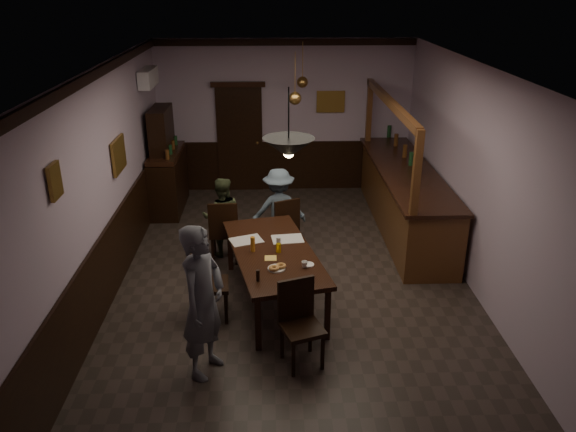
{
  "coord_description": "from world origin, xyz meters",
  "views": [
    {
      "loc": [
        -0.3,
        -6.98,
        4.02
      ],
      "look_at": [
        -0.08,
        -0.21,
        1.15
      ],
      "focal_mm": 35.0,
      "sensor_mm": 36.0,
      "label": 1
    }
  ],
  "objects_px": {
    "chair_far_right": "(284,224)",
    "person_standing": "(203,302)",
    "dining_table": "(273,255)",
    "soda_can": "(279,248)",
    "chair_far_left": "(224,229)",
    "pendant_brass_far": "(302,82)",
    "coffee_cup": "(305,264)",
    "pendant_brass_mid": "(295,98)",
    "pendant_iron": "(289,148)",
    "chair_side": "(204,280)",
    "person_seated_left": "(222,217)",
    "sideboard": "(167,170)",
    "person_seated_right": "(279,209)",
    "chair_near": "(299,319)",
    "bar_counter": "(404,197)"
  },
  "relations": [
    {
      "from": "chair_far_right",
      "to": "person_standing",
      "type": "xyz_separation_m",
      "value": [
        -0.93,
        -2.79,
        0.35
      ]
    },
    {
      "from": "dining_table",
      "to": "soda_can",
      "type": "bearing_deg",
      "value": -36.57
    },
    {
      "from": "chair_far_left",
      "to": "pendant_brass_far",
      "type": "distance_m",
      "value": 3.33
    },
    {
      "from": "coffee_cup",
      "to": "pendant_brass_mid",
      "type": "bearing_deg",
      "value": 77.52
    },
    {
      "from": "chair_far_right",
      "to": "pendant_iron",
      "type": "height_order",
      "value": "pendant_iron"
    },
    {
      "from": "chair_side",
      "to": "person_seated_left",
      "type": "distance_m",
      "value": 1.8
    },
    {
      "from": "pendant_brass_mid",
      "to": "person_standing",
      "type": "bearing_deg",
      "value": -107.22
    },
    {
      "from": "sideboard",
      "to": "person_seated_left",
      "type": "bearing_deg",
      "value": -59.35
    },
    {
      "from": "chair_far_left",
      "to": "coffee_cup",
      "type": "distance_m",
      "value": 1.99
    },
    {
      "from": "chair_far_left",
      "to": "pendant_iron",
      "type": "bearing_deg",
      "value": 113.92
    },
    {
      "from": "chair_far_left",
      "to": "pendant_brass_far",
      "type": "height_order",
      "value": "pendant_brass_far"
    },
    {
      "from": "soda_can",
      "to": "pendant_brass_mid",
      "type": "relative_size",
      "value": 0.15
    },
    {
      "from": "chair_far_right",
      "to": "person_seated_right",
      "type": "bearing_deg",
      "value": -98.4
    },
    {
      "from": "chair_far_left",
      "to": "chair_side",
      "type": "bearing_deg",
      "value": 83.5
    },
    {
      "from": "chair_far_left",
      "to": "person_standing",
      "type": "xyz_separation_m",
      "value": [
        -0.02,
        -2.59,
        0.32
      ]
    },
    {
      "from": "chair_far_right",
      "to": "pendant_brass_far",
      "type": "xyz_separation_m",
      "value": [
        0.4,
        2.32,
        1.77
      ]
    },
    {
      "from": "dining_table",
      "to": "pendant_brass_far",
      "type": "xyz_separation_m",
      "value": [
        0.58,
        3.66,
        1.61
      ]
    },
    {
      "from": "chair_far_right",
      "to": "pendant_brass_mid",
      "type": "bearing_deg",
      "value": -127.38
    },
    {
      "from": "dining_table",
      "to": "coffee_cup",
      "type": "relative_size",
      "value": 29.56
    },
    {
      "from": "chair_near",
      "to": "pendant_iron",
      "type": "relative_size",
      "value": 1.31
    },
    {
      "from": "dining_table",
      "to": "chair_far_right",
      "type": "bearing_deg",
      "value": 82.45
    },
    {
      "from": "chair_near",
      "to": "chair_far_right",
      "type": "bearing_deg",
      "value": 72.86
    },
    {
      "from": "sideboard",
      "to": "bar_counter",
      "type": "xyz_separation_m",
      "value": [
        4.2,
        -1.04,
        -0.19
      ]
    },
    {
      "from": "chair_side",
      "to": "person_seated_left",
      "type": "xyz_separation_m",
      "value": [
        0.09,
        1.8,
        0.08
      ]
    },
    {
      "from": "soda_can",
      "to": "sideboard",
      "type": "relative_size",
      "value": 0.06
    },
    {
      "from": "pendant_brass_mid",
      "to": "chair_far_left",
      "type": "bearing_deg",
      "value": -136.36
    },
    {
      "from": "chair_side",
      "to": "pendant_brass_far",
      "type": "relative_size",
      "value": 1.24
    },
    {
      "from": "pendant_brass_far",
      "to": "person_seated_left",
      "type": "bearing_deg",
      "value": -121.06
    },
    {
      "from": "chair_far_left",
      "to": "dining_table",
      "type": "bearing_deg",
      "value": 121.4
    },
    {
      "from": "chair_far_right",
      "to": "soda_can",
      "type": "xyz_separation_m",
      "value": [
        -0.11,
        -1.39,
        0.28
      ]
    },
    {
      "from": "person_seated_right",
      "to": "pendant_iron",
      "type": "xyz_separation_m",
      "value": [
        0.07,
        -2.39,
        1.69
      ]
    },
    {
      "from": "chair_far_right",
      "to": "chair_near",
      "type": "xyz_separation_m",
      "value": [
        0.1,
        -2.63,
        0.01
      ]
    },
    {
      "from": "dining_table",
      "to": "sideboard",
      "type": "height_order",
      "value": "sideboard"
    },
    {
      "from": "chair_far_left",
      "to": "coffee_cup",
      "type": "relative_size",
      "value": 12.57
    },
    {
      "from": "person_standing",
      "to": "coffee_cup",
      "type": "distance_m",
      "value": 1.48
    },
    {
      "from": "chair_near",
      "to": "pendant_iron",
      "type": "xyz_separation_m",
      "value": [
        -0.1,
        0.51,
        1.81
      ]
    },
    {
      "from": "chair_far_right",
      "to": "chair_near",
      "type": "relative_size",
      "value": 0.97
    },
    {
      "from": "chair_near",
      "to": "bar_counter",
      "type": "bearing_deg",
      "value": 41.89
    },
    {
      "from": "dining_table",
      "to": "person_seated_left",
      "type": "xyz_separation_m",
      "value": [
        -0.78,
        1.41,
        -0.05
      ]
    },
    {
      "from": "chair_far_left",
      "to": "person_seated_left",
      "type": "distance_m",
      "value": 0.29
    },
    {
      "from": "chair_far_right",
      "to": "coffee_cup",
      "type": "xyz_separation_m",
      "value": [
        0.2,
        -1.84,
        0.27
      ]
    },
    {
      "from": "person_seated_right",
      "to": "pendant_brass_far",
      "type": "distance_m",
      "value": 2.66
    },
    {
      "from": "chair_side",
      "to": "bar_counter",
      "type": "xyz_separation_m",
      "value": [
        3.14,
        2.71,
        0.03
      ]
    },
    {
      "from": "person_standing",
      "to": "person_seated_right",
      "type": "height_order",
      "value": "person_standing"
    },
    {
      "from": "person_seated_right",
      "to": "sideboard",
      "type": "bearing_deg",
      "value": -47.03
    },
    {
      "from": "pendant_brass_mid",
      "to": "person_seated_right",
      "type": "bearing_deg",
      "value": -115.2
    },
    {
      "from": "person_seated_left",
      "to": "pendant_brass_far",
      "type": "bearing_deg",
      "value": -127.56
    },
    {
      "from": "person_seated_right",
      "to": "pendant_iron",
      "type": "distance_m",
      "value": 2.93
    },
    {
      "from": "coffee_cup",
      "to": "sideboard",
      "type": "height_order",
      "value": "sideboard"
    },
    {
      "from": "dining_table",
      "to": "pendant_brass_mid",
      "type": "height_order",
      "value": "pendant_brass_mid"
    }
  ]
}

